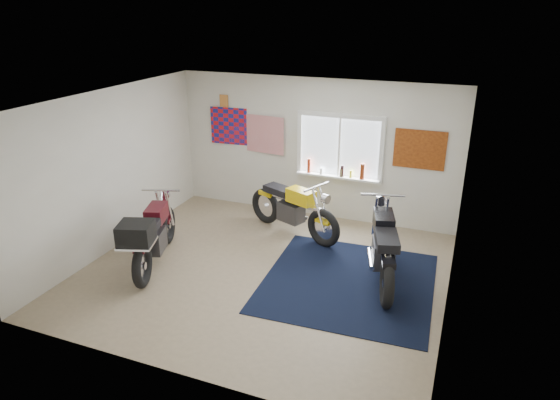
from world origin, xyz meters
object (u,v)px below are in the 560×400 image
at_px(navy_rug, 348,282).
at_px(black_chrome_bike, 383,248).
at_px(maroon_tourer, 151,236).
at_px(yellow_triumph, 293,210).

relative_size(navy_rug, black_chrome_bike, 1.17).
distance_m(navy_rug, maroon_tourer, 3.15).
xyz_separation_m(navy_rug, black_chrome_bike, (0.43, 0.33, 0.50)).
relative_size(yellow_triumph, black_chrome_bike, 0.90).
distance_m(navy_rug, yellow_triumph, 1.98).
bearing_deg(navy_rug, maroon_tourer, -167.17).
distance_m(navy_rug, black_chrome_bike, 0.74).
distance_m(yellow_triumph, maroon_tourer, 2.59).
distance_m(black_chrome_bike, maroon_tourer, 3.59).
height_order(black_chrome_bike, maroon_tourer, black_chrome_bike).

